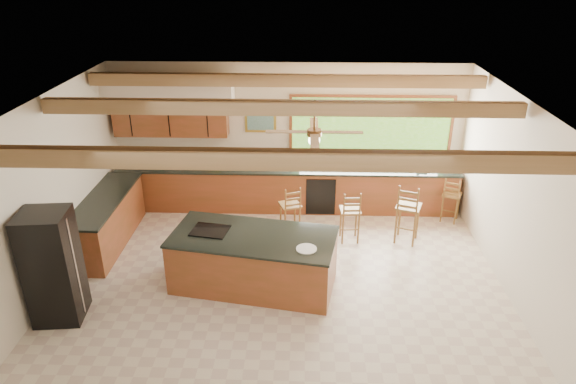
{
  "coord_description": "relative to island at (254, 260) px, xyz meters",
  "views": [
    {
      "loc": [
        0.35,
        -6.86,
        4.92
      ],
      "look_at": [
        0.09,
        0.8,
        1.35
      ],
      "focal_mm": 32.0,
      "sensor_mm": 36.0,
      "label": 1
    }
  ],
  "objects": [
    {
      "name": "ground",
      "position": [
        0.43,
        -0.12,
        -0.45
      ],
      "size": [
        7.2,
        7.2,
        0.0
      ],
      "primitive_type": "plane",
      "color": "beige",
      "rests_on": "ground"
    },
    {
      "name": "room_shell",
      "position": [
        0.26,
        0.53,
        1.76
      ],
      "size": [
        7.27,
        6.54,
        3.02
      ],
      "color": "beige",
      "rests_on": "ground"
    },
    {
      "name": "counter_run",
      "position": [
        -0.39,
        2.4,
        0.01
      ],
      "size": [
        7.12,
        3.1,
        1.27
      ],
      "color": "brown",
      "rests_on": "ground"
    },
    {
      "name": "island",
      "position": [
        0.0,
        0.0,
        0.0
      ],
      "size": [
        2.76,
        1.65,
        0.92
      ],
      "rotation": [
        0.0,
        0.0,
        -0.17
      ],
      "color": "brown",
      "rests_on": "ground"
    },
    {
      "name": "refrigerator",
      "position": [
        -2.79,
        -0.91,
        0.4
      ],
      "size": [
        0.73,
        0.71,
        1.71
      ],
      "rotation": [
        0.0,
        0.0,
        0.1
      ],
      "color": "black",
      "rests_on": "ground"
    },
    {
      "name": "bar_stool_a",
      "position": [
        0.53,
        1.63,
        0.15
      ],
      "size": [
        0.47,
        0.47,
        1.02
      ],
      "rotation": [
        0.0,
        0.0,
        0.35
      ],
      "color": "brown",
      "rests_on": "ground"
    },
    {
      "name": "bar_stool_b",
      "position": [
        1.65,
        1.42,
        0.16
      ],
      "size": [
        0.39,
        0.39,
        1.03
      ],
      "rotation": [
        0.0,
        0.0,
        0.07
      ],
      "color": "brown",
      "rests_on": "ground"
    },
    {
      "name": "bar_stool_c",
      "position": [
        2.71,
        1.42,
        0.25
      ],
      "size": [
        0.55,
        0.55,
        1.19
      ],
      "rotation": [
        0.0,
        0.0,
        -0.36
      ],
      "color": "brown",
      "rests_on": "ground"
    },
    {
      "name": "bar_stool_d",
      "position": [
        3.73,
        2.28,
        0.11
      ],
      "size": [
        0.45,
        0.45,
        0.96
      ],
      "rotation": [
        0.0,
        0.0,
        -0.42
      ],
      "color": "brown",
      "rests_on": "ground"
    }
  ]
}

